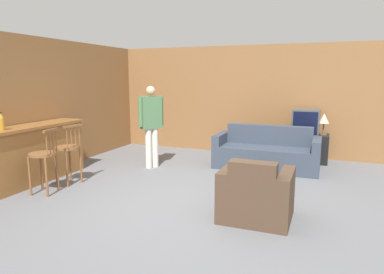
{
  "coord_description": "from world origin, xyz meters",
  "views": [
    {
      "loc": [
        1.91,
        -4.49,
        1.84
      ],
      "look_at": [
        -0.17,
        0.81,
        0.85
      ],
      "focal_mm": 32.0,
      "sensor_mm": 36.0,
      "label": 1
    }
  ],
  "objects_px": {
    "coffee_table": "(254,172)",
    "armchair_near": "(256,196)",
    "table_lamp": "(324,119)",
    "person_by_window": "(151,122)",
    "book_on_table": "(244,171)",
    "bottle": "(2,122)",
    "bar_chair_mid": "(68,151)",
    "bar_chair_near": "(44,158)",
    "tv_unit": "(304,148)",
    "tv": "(306,122)",
    "couch_far": "(267,153)"
  },
  "relations": [
    {
      "from": "couch_far",
      "to": "bottle",
      "type": "distance_m",
      "value": 4.85
    },
    {
      "from": "bottle",
      "to": "person_by_window",
      "type": "xyz_separation_m",
      "value": [
        1.45,
        2.25,
        -0.2
      ]
    },
    {
      "from": "bar_chair_near",
      "to": "bottle",
      "type": "distance_m",
      "value": 0.87
    },
    {
      "from": "tv",
      "to": "person_by_window",
      "type": "bearing_deg",
      "value": -149.72
    },
    {
      "from": "bar_chair_mid",
      "to": "bottle",
      "type": "xyz_separation_m",
      "value": [
        -0.62,
        -0.74,
        0.58
      ]
    },
    {
      "from": "bar_chair_near",
      "to": "person_by_window",
      "type": "height_order",
      "value": "person_by_window"
    },
    {
      "from": "bar_chair_mid",
      "to": "book_on_table",
      "type": "distance_m",
      "value": 3.05
    },
    {
      "from": "bar_chair_mid",
      "to": "table_lamp",
      "type": "height_order",
      "value": "table_lamp"
    },
    {
      "from": "bar_chair_mid",
      "to": "coffee_table",
      "type": "bearing_deg",
      "value": 14.4
    },
    {
      "from": "tv",
      "to": "book_on_table",
      "type": "relative_size",
      "value": 3.38
    },
    {
      "from": "armchair_near",
      "to": "tv_unit",
      "type": "height_order",
      "value": "armchair_near"
    },
    {
      "from": "couch_far",
      "to": "armchair_near",
      "type": "xyz_separation_m",
      "value": [
        0.3,
        -2.66,
        0.0
      ]
    },
    {
      "from": "couch_far",
      "to": "coffee_table",
      "type": "relative_size",
      "value": 2.0
    },
    {
      "from": "bar_chair_near",
      "to": "armchair_near",
      "type": "bearing_deg",
      "value": 3.79
    },
    {
      "from": "armchair_near",
      "to": "book_on_table",
      "type": "bearing_deg",
      "value": 111.81
    },
    {
      "from": "book_on_table",
      "to": "table_lamp",
      "type": "xyz_separation_m",
      "value": [
        1.12,
        2.63,
        0.58
      ]
    },
    {
      "from": "tv_unit",
      "to": "tv",
      "type": "distance_m",
      "value": 0.58
    },
    {
      "from": "tv",
      "to": "bar_chair_mid",
      "type": "bearing_deg",
      "value": -139.47
    },
    {
      "from": "table_lamp",
      "to": "coffee_table",
      "type": "bearing_deg",
      "value": -112.63
    },
    {
      "from": "bar_chair_mid",
      "to": "book_on_table",
      "type": "height_order",
      "value": "bar_chair_mid"
    },
    {
      "from": "bar_chair_near",
      "to": "tv",
      "type": "distance_m",
      "value": 5.31
    },
    {
      "from": "armchair_near",
      "to": "tv_unit",
      "type": "relative_size",
      "value": 0.91
    },
    {
      "from": "tv",
      "to": "book_on_table",
      "type": "xyz_separation_m",
      "value": [
        -0.75,
        -2.63,
        -0.51
      ]
    },
    {
      "from": "bottle",
      "to": "bar_chair_near",
      "type": "bearing_deg",
      "value": 16.53
    },
    {
      "from": "armchair_near",
      "to": "bar_chair_mid",
      "type": "bearing_deg",
      "value": 174.21
    },
    {
      "from": "bar_chair_near",
      "to": "table_lamp",
      "type": "relative_size",
      "value": 2.26
    },
    {
      "from": "armchair_near",
      "to": "tv_unit",
      "type": "distance_m",
      "value": 3.56
    },
    {
      "from": "coffee_table",
      "to": "tv_unit",
      "type": "bearing_deg",
      "value": 75.17
    },
    {
      "from": "bar_chair_near",
      "to": "tv_unit",
      "type": "relative_size",
      "value": 1.06
    },
    {
      "from": "tv_unit",
      "to": "person_by_window",
      "type": "xyz_separation_m",
      "value": [
        -2.9,
        -1.7,
        0.64
      ]
    },
    {
      "from": "armchair_near",
      "to": "table_lamp",
      "type": "relative_size",
      "value": 1.94
    },
    {
      "from": "tv",
      "to": "person_by_window",
      "type": "distance_m",
      "value": 3.36
    },
    {
      "from": "armchair_near",
      "to": "book_on_table",
      "type": "height_order",
      "value": "armchair_near"
    },
    {
      "from": "bar_chair_mid",
      "to": "coffee_table",
      "type": "distance_m",
      "value": 3.21
    },
    {
      "from": "couch_far",
      "to": "person_by_window",
      "type": "bearing_deg",
      "value": -159.76
    },
    {
      "from": "person_by_window",
      "to": "tv_unit",
      "type": "bearing_deg",
      "value": 30.33
    },
    {
      "from": "bottle",
      "to": "book_on_table",
      "type": "distance_m",
      "value": 3.91
    },
    {
      "from": "coffee_table",
      "to": "armchair_near",
      "type": "bearing_deg",
      "value": -77.66
    },
    {
      "from": "couch_far",
      "to": "bottle",
      "type": "bearing_deg",
      "value": -140.14
    },
    {
      "from": "coffee_table",
      "to": "tv",
      "type": "xyz_separation_m",
      "value": [
        0.64,
        2.4,
        0.58
      ]
    },
    {
      "from": "coffee_table",
      "to": "book_on_table",
      "type": "bearing_deg",
      "value": -117.19
    },
    {
      "from": "couch_far",
      "to": "coffee_table",
      "type": "height_order",
      "value": "couch_far"
    },
    {
      "from": "book_on_table",
      "to": "table_lamp",
      "type": "bearing_deg",
      "value": 66.97
    },
    {
      "from": "table_lamp",
      "to": "person_by_window",
      "type": "relative_size",
      "value": 0.28
    },
    {
      "from": "couch_far",
      "to": "tv_unit",
      "type": "bearing_deg",
      "value": 52.04
    },
    {
      "from": "tv",
      "to": "bar_chair_near",
      "type": "bearing_deg",
      "value": -134.85
    },
    {
      "from": "bar_chair_mid",
      "to": "person_by_window",
      "type": "height_order",
      "value": "person_by_window"
    },
    {
      "from": "couch_far",
      "to": "book_on_table",
      "type": "distance_m",
      "value": 1.75
    },
    {
      "from": "armchair_near",
      "to": "bottle",
      "type": "relative_size",
      "value": 3.17
    },
    {
      "from": "armchair_near",
      "to": "book_on_table",
      "type": "distance_m",
      "value": 0.98
    }
  ]
}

